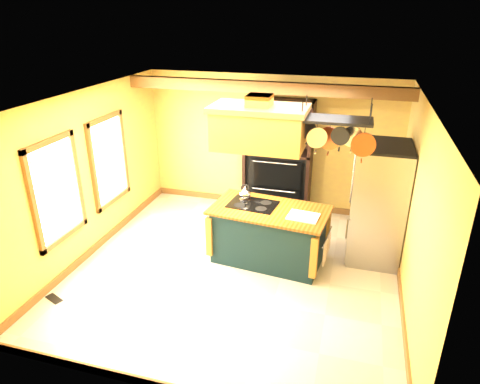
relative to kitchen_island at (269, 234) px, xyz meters
The scene contains 15 objects.
floor 0.77m from the kitchen_island, 134.49° to the right, with size 5.00×5.00×0.00m, color beige.
ceiling 2.31m from the kitchen_island, 134.49° to the right, with size 5.00×5.00×0.00m, color white.
wall_back 2.28m from the kitchen_island, 101.79° to the left, with size 5.00×0.02×2.70m, color gold.
wall_front 3.10m from the kitchen_island, 98.33° to the right, with size 5.00×0.02×2.70m, color gold.
wall_left 3.09m from the kitchen_island, behind, with size 0.02×5.00×2.70m, color gold.
wall_right 2.29m from the kitchen_island, 11.95° to the right, with size 0.02×5.00×2.70m, color gold.
ceiling_beam 2.51m from the kitchen_island, 108.83° to the left, with size 5.00×0.15×0.20m, color olive.
window_near 3.28m from the kitchen_island, 156.85° to the right, with size 0.06×1.06×1.56m.
window_far 3.05m from the kitchen_island, behind, with size 0.06×1.06×1.56m.
kitchen_island is the anchor object (origin of this frame).
range_hood 1.79m from the kitchen_island, behind, with size 1.42×0.80×0.80m.
pot_rack 2.03m from the kitchen_island, ahead, with size 1.10×0.50×0.76m.
refrigerator 1.80m from the kitchen_island, 19.32° to the left, with size 0.82×0.97×1.91m.
hutch 1.87m from the kitchen_island, 97.12° to the left, with size 1.29×0.59×2.29m.
floor_register 3.35m from the kitchen_island, 145.31° to the right, with size 0.28×0.12×0.01m, color black.
Camera 1 is at (1.64, -5.55, 3.84)m, focal length 32.00 mm.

